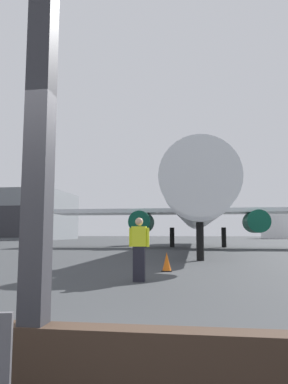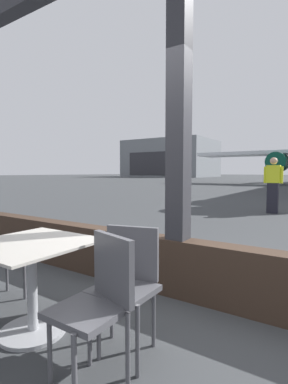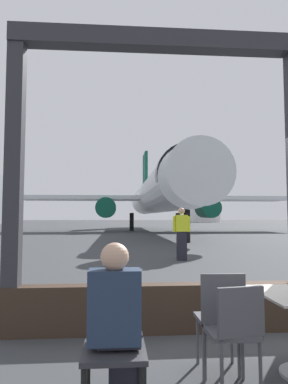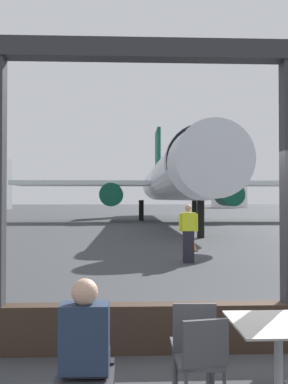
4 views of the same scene
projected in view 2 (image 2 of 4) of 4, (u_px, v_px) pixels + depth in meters
name	position (u px, v px, depth m)	size (l,w,h in m)	color
window_frame	(179.00, 160.00, 2.93)	(7.53, 0.24, 3.88)	#38281E
dining_table	(32.00, 277.00, 2.28)	(0.86, 0.86, 0.74)	#ADA89E
cafe_chair_window_right	(127.00, 277.00, 2.06)	(0.47, 0.47, 0.88)	#4C4C51
cafe_chair_aisle_left	(99.00, 295.00, 1.75)	(0.48, 0.48, 0.90)	#4C4C51
ground_crew_worker	(273.00, 184.00, 8.96)	(0.57, 0.22, 1.74)	black
distant_hangar	(171.00, 159.00, 78.85)	(22.13, 17.41, 9.78)	slate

